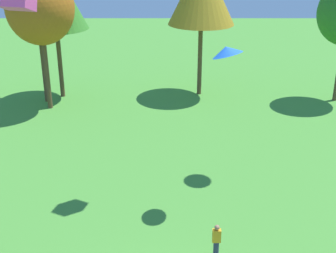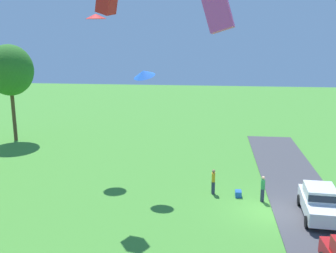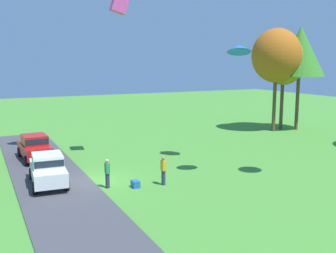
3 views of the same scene
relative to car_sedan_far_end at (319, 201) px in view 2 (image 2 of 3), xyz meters
name	(u,v)px [view 2 (image 2 of 3)]	position (x,y,z in m)	size (l,w,h in m)	color
ground_plane	(267,211)	(0.58, 2.87, -1.04)	(120.00, 120.00, 0.00)	#478E33
pavement_strip	(310,213)	(0.58, 0.32, -1.01)	(36.00, 4.40, 0.06)	#424247
car_sedan_far_end	(319,201)	(0.00, 0.00, 0.00)	(4.51, 2.20, 1.84)	white
person_beside_suv	(263,189)	(1.97, 2.98, -0.16)	(0.36, 0.24, 1.71)	#2D334C
person_on_lawn	(213,181)	(2.88, 6.11, -0.16)	(0.36, 0.24, 1.71)	#2D334C
tree_lone_near	(10,70)	(14.53, 26.00, 5.99)	(4.52, 4.52, 9.55)	brown
cooler_box	(238,194)	(2.59, 4.45, -0.84)	(0.56, 0.40, 0.40)	blue
kite_box_high_left	(219,14)	(-4.27, 6.15, 10.26)	(1.02, 1.02, 1.43)	#EA4C9E
kite_delta_low_drifter	(144,73)	(3.51, 10.82, 6.91)	(1.44, 1.44, 0.41)	blue
kite_box_high_right	(107,2)	(1.26, 12.55, 11.22)	(0.89, 0.89, 1.25)	red
kite_delta_trailing_tail	(96,16)	(7.61, 15.12, 10.73)	(1.57, 1.57, 0.37)	red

